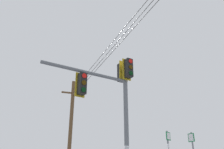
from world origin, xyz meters
TOP-DOWN VIEW (x-y plane):
  - signal_mast_assembly at (0.12, 1.26)m, footprint 1.97×3.99m
  - utility_pole_wooden at (9.88, 2.91)m, footprint 0.40×1.94m
  - overhead_wire_span at (-0.63, 0.49)m, footprint 21.02×4.86m

SIDE VIEW (x-z plane):
  - utility_pole_wooden at x=9.88m, z-range 0.11..8.94m
  - signal_mast_assembly at x=0.12m, z-range 1.35..7.79m
  - overhead_wire_span at x=-0.63m, z-range 7.46..8.49m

